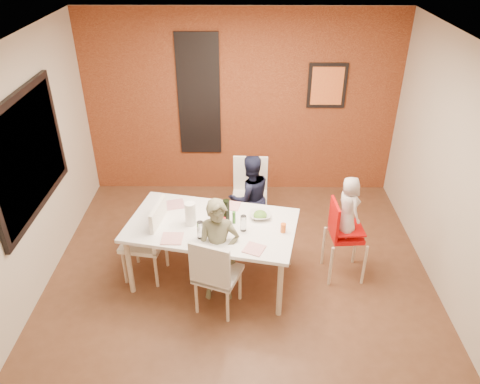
{
  "coord_description": "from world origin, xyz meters",
  "views": [
    {
      "loc": [
        0.04,
        -4.17,
        3.71
      ],
      "look_at": [
        0.0,
        0.3,
        1.05
      ],
      "focal_mm": 35.0,
      "sensor_mm": 36.0,
      "label": 1
    }
  ],
  "objects_px": {
    "child_near": "(218,251)",
    "toddler": "(348,207)",
    "wine_bottle": "(226,212)",
    "paper_towel_roll": "(190,214)",
    "high_chair": "(343,232)",
    "chair_far": "(250,190)",
    "chair_near": "(215,273)",
    "dining_table": "(212,229)",
    "chair_left": "(150,237)",
    "child_far": "(250,197)"
  },
  "relations": [
    {
      "from": "chair_far",
      "to": "wine_bottle",
      "type": "height_order",
      "value": "wine_bottle"
    },
    {
      "from": "chair_far",
      "to": "chair_near",
      "type": "bearing_deg",
      "value": -100.17
    },
    {
      "from": "chair_left",
      "to": "high_chair",
      "type": "distance_m",
      "value": 2.19
    },
    {
      "from": "chair_left",
      "to": "child_far",
      "type": "bearing_deg",
      "value": 135.71
    },
    {
      "from": "chair_near",
      "to": "toddler",
      "type": "height_order",
      "value": "toddler"
    },
    {
      "from": "chair_far",
      "to": "wine_bottle",
      "type": "distance_m",
      "value": 1.17
    },
    {
      "from": "child_far",
      "to": "toddler",
      "type": "relative_size",
      "value": 1.63
    },
    {
      "from": "child_far",
      "to": "wine_bottle",
      "type": "xyz_separation_m",
      "value": [
        -0.27,
        -0.84,
        0.32
      ]
    },
    {
      "from": "chair_left",
      "to": "child_far",
      "type": "xyz_separation_m",
      "value": [
        1.14,
        0.83,
        0.03
      ]
    },
    {
      "from": "dining_table",
      "to": "toddler",
      "type": "distance_m",
      "value": 1.53
    },
    {
      "from": "dining_table",
      "to": "child_far",
      "type": "relative_size",
      "value": 1.72
    },
    {
      "from": "high_chair",
      "to": "child_near",
      "type": "bearing_deg",
      "value": 101.68
    },
    {
      "from": "chair_left",
      "to": "wine_bottle",
      "type": "xyz_separation_m",
      "value": [
        0.87,
        -0.01,
        0.35
      ]
    },
    {
      "from": "child_near",
      "to": "chair_near",
      "type": "bearing_deg",
      "value": -98.32
    },
    {
      "from": "chair_left",
      "to": "wine_bottle",
      "type": "distance_m",
      "value": 0.94
    },
    {
      "from": "paper_towel_roll",
      "to": "child_near",
      "type": "bearing_deg",
      "value": -43.8
    },
    {
      "from": "dining_table",
      "to": "chair_left",
      "type": "relative_size",
      "value": 2.02
    },
    {
      "from": "wine_bottle",
      "to": "paper_towel_roll",
      "type": "bearing_deg",
      "value": -174.9
    },
    {
      "from": "chair_near",
      "to": "chair_far",
      "type": "xyz_separation_m",
      "value": [
        0.38,
        1.66,
        0.02
      ]
    },
    {
      "from": "paper_towel_roll",
      "to": "chair_near",
      "type": "bearing_deg",
      "value": -62.23
    },
    {
      "from": "toddler",
      "to": "child_far",
      "type": "bearing_deg",
      "value": 33.98
    },
    {
      "from": "child_far",
      "to": "paper_towel_roll",
      "type": "xyz_separation_m",
      "value": [
        -0.66,
        -0.87,
        0.32
      ]
    },
    {
      "from": "chair_far",
      "to": "wine_bottle",
      "type": "bearing_deg",
      "value": -101.39
    },
    {
      "from": "chair_far",
      "to": "chair_left",
      "type": "height_order",
      "value": "chair_left"
    },
    {
      "from": "high_chair",
      "to": "wine_bottle",
      "type": "relative_size",
      "value": 3.49
    },
    {
      "from": "toddler",
      "to": "dining_table",
      "type": "bearing_deg",
      "value": 73.16
    },
    {
      "from": "wine_bottle",
      "to": "chair_left",
      "type": "bearing_deg",
      "value": 179.6
    },
    {
      "from": "wine_bottle",
      "to": "child_near",
      "type": "bearing_deg",
      "value": -103.07
    },
    {
      "from": "chair_far",
      "to": "toddler",
      "type": "relative_size",
      "value": 1.37
    },
    {
      "from": "chair_near",
      "to": "paper_towel_roll",
      "type": "xyz_separation_m",
      "value": [
        -0.28,
        0.54,
        0.37
      ]
    },
    {
      "from": "child_near",
      "to": "toddler",
      "type": "xyz_separation_m",
      "value": [
        1.42,
        0.39,
        0.32
      ]
    },
    {
      "from": "dining_table",
      "to": "child_near",
      "type": "height_order",
      "value": "child_near"
    },
    {
      "from": "chair_left",
      "to": "chair_far",
      "type": "bearing_deg",
      "value": 142.95
    },
    {
      "from": "chair_far",
      "to": "chair_left",
      "type": "relative_size",
      "value": 0.98
    },
    {
      "from": "chair_far",
      "to": "child_far",
      "type": "distance_m",
      "value": 0.25
    },
    {
      "from": "chair_left",
      "to": "child_near",
      "type": "height_order",
      "value": "child_near"
    },
    {
      "from": "child_near",
      "to": "toddler",
      "type": "bearing_deg",
      "value": 14.2
    },
    {
      "from": "high_chair",
      "to": "child_far",
      "type": "height_order",
      "value": "child_far"
    },
    {
      "from": "chair_left",
      "to": "wine_bottle",
      "type": "relative_size",
      "value": 3.5
    },
    {
      "from": "chair_near",
      "to": "child_far",
      "type": "bearing_deg",
      "value": -84.5
    },
    {
      "from": "child_near",
      "to": "toddler",
      "type": "distance_m",
      "value": 1.51
    },
    {
      "from": "dining_table",
      "to": "chair_near",
      "type": "bearing_deg",
      "value": -84.18
    },
    {
      "from": "chair_near",
      "to": "child_near",
      "type": "distance_m",
      "value": 0.26
    },
    {
      "from": "wine_bottle",
      "to": "paper_towel_roll",
      "type": "relative_size",
      "value": 1.06
    },
    {
      "from": "chair_far",
      "to": "paper_towel_roll",
      "type": "relative_size",
      "value": 3.66
    },
    {
      "from": "child_near",
      "to": "high_chair",
      "type": "bearing_deg",
      "value": 14.36
    },
    {
      "from": "toddler",
      "to": "wine_bottle",
      "type": "bearing_deg",
      "value": 72.31
    },
    {
      "from": "chair_left",
      "to": "wine_bottle",
      "type": "height_order",
      "value": "wine_bottle"
    },
    {
      "from": "toddler",
      "to": "paper_towel_roll",
      "type": "bearing_deg",
      "value": 72.91
    },
    {
      "from": "dining_table",
      "to": "toddler",
      "type": "height_order",
      "value": "toddler"
    }
  ]
}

